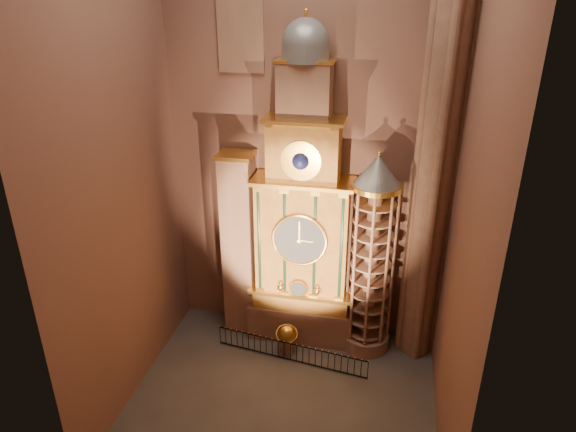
% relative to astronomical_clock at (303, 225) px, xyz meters
% --- Properties ---
extents(floor, '(14.00, 14.00, 0.00)m').
position_rel_astronomical_clock_xyz_m(floor, '(0.00, -4.96, -6.68)').
color(floor, '#383330').
rests_on(floor, ground).
extents(wall_back, '(22.00, 0.00, 22.00)m').
position_rel_astronomical_clock_xyz_m(wall_back, '(0.00, 1.04, 4.32)').
color(wall_back, brown).
rests_on(wall_back, floor).
extents(wall_left, '(0.00, 22.00, 22.00)m').
position_rel_astronomical_clock_xyz_m(wall_left, '(-7.00, -4.96, 4.32)').
color(wall_left, brown).
rests_on(wall_left, floor).
extents(wall_right, '(0.00, 22.00, 22.00)m').
position_rel_astronomical_clock_xyz_m(wall_right, '(7.00, -4.96, 4.32)').
color(wall_right, brown).
rests_on(wall_right, floor).
extents(astronomical_clock, '(5.60, 2.41, 16.70)m').
position_rel_astronomical_clock_xyz_m(astronomical_clock, '(0.00, 0.00, 0.00)').
color(astronomical_clock, '#8C634C').
rests_on(astronomical_clock, floor).
extents(portrait_tower, '(1.80, 1.60, 10.20)m').
position_rel_astronomical_clock_xyz_m(portrait_tower, '(-3.40, 0.02, -1.53)').
color(portrait_tower, '#8C634C').
rests_on(portrait_tower, floor).
extents(stair_turret, '(2.50, 2.50, 10.80)m').
position_rel_astronomical_clock_xyz_m(stair_turret, '(3.50, -0.26, -1.41)').
color(stair_turret, '#8C634C').
rests_on(stair_turret, floor).
extents(gothic_pier, '(2.04, 2.04, 22.00)m').
position_rel_astronomical_clock_xyz_m(gothic_pier, '(6.10, 0.04, 4.32)').
color(gothic_pier, '#8C634C').
rests_on(gothic_pier, floor).
extents(stained_glass_window, '(2.20, 0.14, 5.20)m').
position_rel_astronomical_clock_xyz_m(stained_glass_window, '(-3.20, 0.95, 9.82)').
color(stained_glass_window, navy).
rests_on(stained_glass_window, wall_back).
extents(celestial_globe, '(1.31, 1.25, 1.67)m').
position_rel_astronomical_clock_xyz_m(celestial_globe, '(-0.49, -1.75, -5.67)').
color(celestial_globe, '#8C634C').
rests_on(celestial_globe, floor).
extents(iron_railing, '(7.94, 1.26, 1.06)m').
position_rel_astronomical_clock_xyz_m(iron_railing, '(-0.16, -2.38, -6.10)').
color(iron_railing, black).
rests_on(iron_railing, floor).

